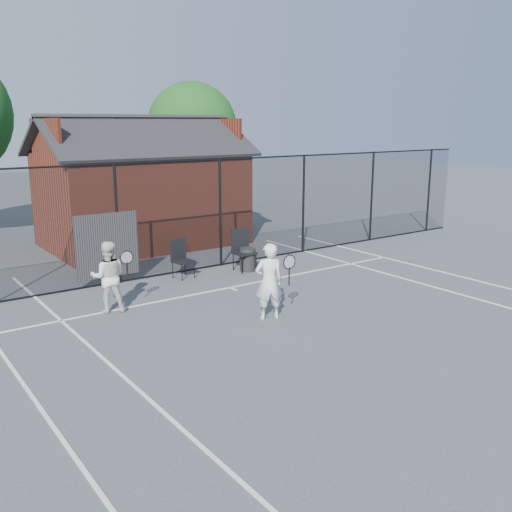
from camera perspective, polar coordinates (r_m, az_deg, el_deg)
ground at (r=11.71m, az=5.44°, el=-6.57°), size 80.00×80.00×0.00m
court_lines at (r=10.82m, az=10.07°, el=-8.41°), size 11.02×18.00×0.01m
fence at (r=15.21m, az=-7.76°, el=3.64°), size 22.04×3.00×3.00m
clubhouse at (r=19.09m, az=-11.29°, el=5.95°), size 6.50×4.36×4.19m
tree_right at (r=26.12m, az=-6.41°, el=12.66°), size 3.97×3.97×5.70m
player_front at (r=11.60m, az=1.33°, el=-2.55°), size 0.76×0.61×1.60m
player_back at (r=12.48m, az=-14.55°, el=-2.01°), size 0.91×0.82×1.53m
chair_left at (r=15.39m, az=-1.15°, el=0.52°), size 0.56×0.59×1.12m
chair_right at (r=14.82m, az=-7.30°, el=-0.35°), size 0.55×0.56×0.99m
waste_bin at (r=15.49m, az=-0.85°, el=-0.34°), size 0.52×0.52×0.63m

